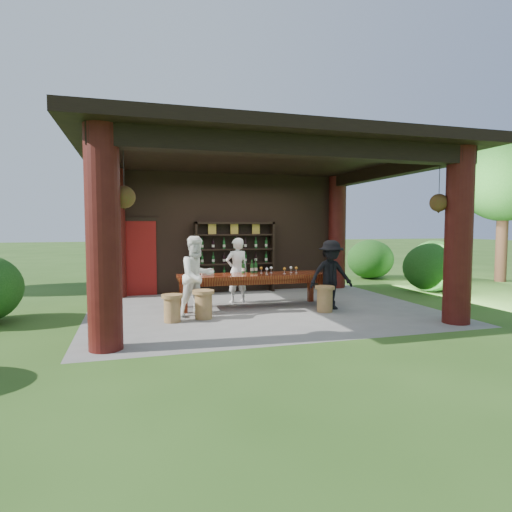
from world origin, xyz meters
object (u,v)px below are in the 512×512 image
object	(u,v)px
tasting_table	(252,279)
napkin_basket	(207,272)
wine_shelf	(235,257)
host	(237,270)
guest_man	(331,275)
stool_near_left	(203,304)
stool_near_right	(325,298)
stool_far_left	(172,307)
guest_woman	(197,276)

from	to	relation	value
tasting_table	napkin_basket	distance (m)	1.03
wine_shelf	host	size ratio (longest dim) A/B	1.43
guest_man	host	bearing A→B (deg)	144.44
stool_near_left	guest_man	distance (m)	2.91
stool_near_left	host	distance (m)	1.99
wine_shelf	stool_near_left	world-z (taller)	wine_shelf
stool_near_left	stool_near_right	distance (m)	2.61
stool_far_left	guest_woman	distance (m)	0.90
tasting_table	napkin_basket	bearing A→B (deg)	178.14
tasting_table	napkin_basket	world-z (taller)	napkin_basket
stool_near_left	guest_woman	world-z (taller)	guest_woman
host	stool_near_left	bearing A→B (deg)	45.43
stool_near_left	napkin_basket	xyz separation A→B (m)	(0.25, 0.98, 0.52)
tasting_table	guest_woman	distance (m)	1.48
tasting_table	guest_man	bearing A→B (deg)	-25.09
tasting_table	guest_woman	size ratio (longest dim) A/B	2.06
wine_shelf	stool_near_left	size ratio (longest dim) A/B	3.88
stool_far_left	host	world-z (taller)	host
wine_shelf	guest_woman	world-z (taller)	wine_shelf
tasting_table	stool_near_right	size ratio (longest dim) A/B	6.06
wine_shelf	stool_near_left	distance (m)	3.51
tasting_table	napkin_basket	xyz separation A→B (m)	(-1.02, 0.03, 0.19)
stool_near_right	stool_far_left	distance (m)	3.24
stool_near_left	tasting_table	bearing A→B (deg)	36.76
stool_near_left	wine_shelf	bearing A→B (deg)	66.12
guest_man	stool_near_right	bearing A→B (deg)	-134.56
wine_shelf	napkin_basket	size ratio (longest dim) A/B	8.55
host	guest_man	distance (m)	2.28
stool_far_left	host	xyz separation A→B (m)	(1.70, 1.72, 0.50)
tasting_table	host	size ratio (longest dim) A/B	2.16
stool_near_left	guest_woman	distance (m)	0.63
guest_woman	napkin_basket	bearing A→B (deg)	37.66
wine_shelf	guest_man	size ratio (longest dim) A/B	1.45
stool_near_left	guest_man	xyz separation A→B (m)	(2.87, 0.20, 0.46)
stool_near_left	stool_near_right	size ratio (longest dim) A/B	1.03
wine_shelf	tasting_table	world-z (taller)	wine_shelf
guest_man	stool_far_left	bearing A→B (deg)	-172.37
guest_woman	guest_man	distance (m)	2.95
wine_shelf	stool_near_right	bearing A→B (deg)	-69.07
stool_near_left	host	bearing A→B (deg)	56.15
guest_woman	tasting_table	bearing A→B (deg)	-1.10
stool_far_left	host	bearing A→B (deg)	45.39
tasting_table	guest_man	size ratio (longest dim) A/B	2.20
guest_woman	wine_shelf	bearing A→B (deg)	37.34
stool_near_left	stool_near_right	world-z (taller)	stool_near_left
stool_far_left	guest_man	bearing A→B (deg)	5.18
stool_near_left	napkin_basket	world-z (taller)	napkin_basket
tasting_table	host	bearing A→B (deg)	106.52
tasting_table	guest_man	xyz separation A→B (m)	(1.60, -0.75, 0.13)
stool_near_right	host	distance (m)	2.30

